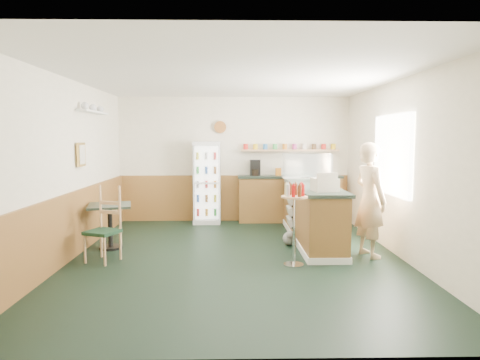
{
  "coord_description": "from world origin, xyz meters",
  "views": [
    {
      "loc": [
        -0.06,
        -6.35,
        1.81
      ],
      "look_at": [
        0.08,
        0.6,
        1.13
      ],
      "focal_mm": 32.0,
      "sensor_mm": 36.0,
      "label": 1
    }
  ],
  "objects_px": {
    "cash_register": "(325,185)",
    "cafe_chair": "(104,222)",
    "shopkeeper": "(370,200)",
    "display_case": "(307,168)",
    "condiment_stand": "(294,211)",
    "drinks_fridge": "(207,182)",
    "cafe_table": "(110,218)"
  },
  "relations": [
    {
      "from": "cash_register",
      "to": "cafe_chair",
      "type": "relative_size",
      "value": 0.33
    },
    {
      "from": "shopkeeper",
      "to": "cafe_chair",
      "type": "relative_size",
      "value": 1.58
    },
    {
      "from": "display_case",
      "to": "cafe_chair",
      "type": "relative_size",
      "value": 0.81
    },
    {
      "from": "cash_register",
      "to": "condiment_stand",
      "type": "relative_size",
      "value": 0.31
    },
    {
      "from": "display_case",
      "to": "shopkeeper",
      "type": "relative_size",
      "value": 0.51
    },
    {
      "from": "display_case",
      "to": "cash_register",
      "type": "height_order",
      "value": "display_case"
    },
    {
      "from": "cash_register",
      "to": "cafe_chair",
      "type": "height_order",
      "value": "cash_register"
    },
    {
      "from": "drinks_fridge",
      "to": "cash_register",
      "type": "height_order",
      "value": "drinks_fridge"
    },
    {
      "from": "display_case",
      "to": "cafe_table",
      "type": "distance_m",
      "value": 3.63
    },
    {
      "from": "cash_register",
      "to": "cafe_chair",
      "type": "distance_m",
      "value": 3.35
    },
    {
      "from": "drinks_fridge",
      "to": "cafe_chair",
      "type": "bearing_deg",
      "value": -116.0
    },
    {
      "from": "drinks_fridge",
      "to": "cafe_table",
      "type": "relative_size",
      "value": 2.17
    },
    {
      "from": "drinks_fridge",
      "to": "shopkeeper",
      "type": "xyz_separation_m",
      "value": [
        2.63,
        -2.69,
        0.0
      ]
    },
    {
      "from": "cash_register",
      "to": "cafe_table",
      "type": "height_order",
      "value": "cash_register"
    },
    {
      "from": "cafe_table",
      "to": "display_case",
      "type": "bearing_deg",
      "value": 16.59
    },
    {
      "from": "drinks_fridge",
      "to": "cafe_chair",
      "type": "xyz_separation_m",
      "value": [
        -1.37,
        -2.81,
        -0.29
      ]
    },
    {
      "from": "condiment_stand",
      "to": "cash_register",
      "type": "bearing_deg",
      "value": 41.24
    },
    {
      "from": "drinks_fridge",
      "to": "cash_register",
      "type": "relative_size",
      "value": 4.79
    },
    {
      "from": "display_case",
      "to": "cash_register",
      "type": "bearing_deg",
      "value": -90.0
    },
    {
      "from": "drinks_fridge",
      "to": "condiment_stand",
      "type": "relative_size",
      "value": 1.49
    },
    {
      "from": "cafe_chair",
      "to": "display_case",
      "type": "bearing_deg",
      "value": 49.75
    },
    {
      "from": "display_case",
      "to": "condiment_stand",
      "type": "distance_m",
      "value": 2.14
    },
    {
      "from": "display_case",
      "to": "cash_register",
      "type": "xyz_separation_m",
      "value": [
        0.0,
        -1.55,
        -0.15
      ]
    },
    {
      "from": "drinks_fridge",
      "to": "cafe_table",
      "type": "distance_m",
      "value": 2.63
    },
    {
      "from": "cash_register",
      "to": "display_case",
      "type": "bearing_deg",
      "value": 83.35
    },
    {
      "from": "condiment_stand",
      "to": "cafe_chair",
      "type": "distance_m",
      "value": 2.81
    },
    {
      "from": "cash_register",
      "to": "cafe_table",
      "type": "bearing_deg",
      "value": 164.29
    },
    {
      "from": "drinks_fridge",
      "to": "condiment_stand",
      "type": "xyz_separation_m",
      "value": [
        1.41,
        -3.15,
        -0.09
      ]
    },
    {
      "from": "condiment_stand",
      "to": "cafe_table",
      "type": "bearing_deg",
      "value": 160.82
    },
    {
      "from": "condiment_stand",
      "to": "cafe_chair",
      "type": "bearing_deg",
      "value": 172.97
    },
    {
      "from": "drinks_fridge",
      "to": "shopkeeper",
      "type": "bearing_deg",
      "value": -45.63
    },
    {
      "from": "display_case",
      "to": "shopkeeper",
      "type": "height_order",
      "value": "shopkeeper"
    }
  ]
}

